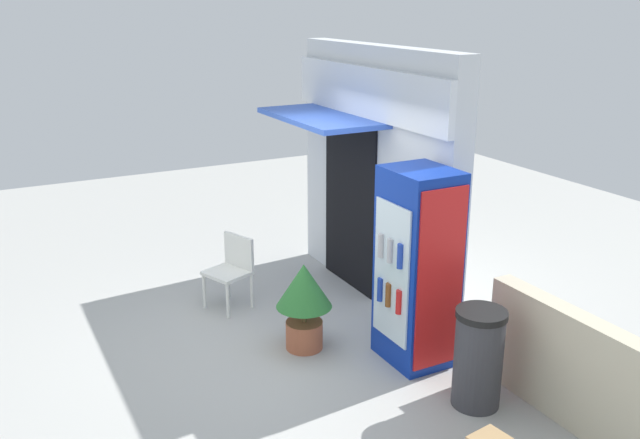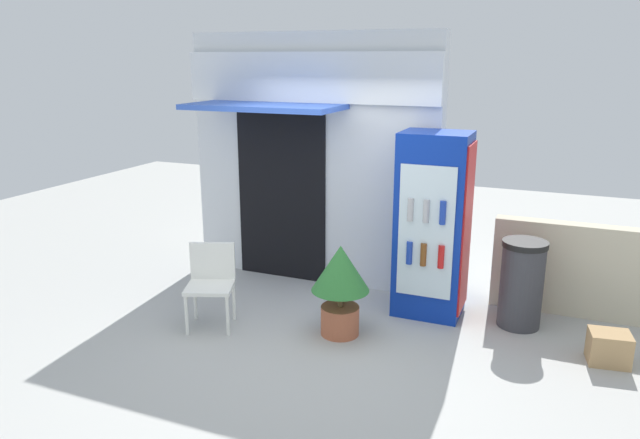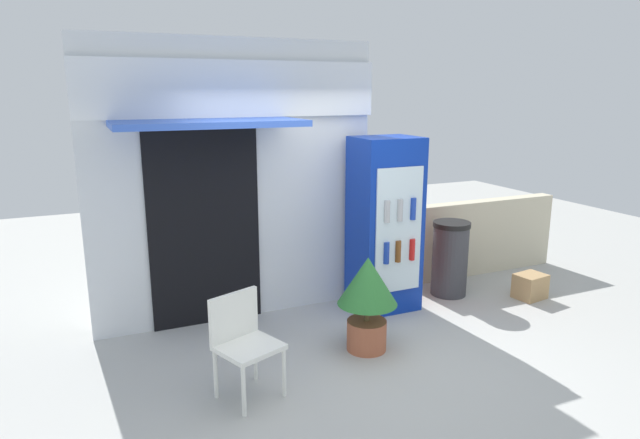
# 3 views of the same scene
# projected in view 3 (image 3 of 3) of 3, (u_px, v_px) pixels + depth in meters

# --- Properties ---
(ground) EXTENTS (16.00, 16.00, 0.00)m
(ground) POSITION_uv_depth(u_px,v_px,m) (353.00, 363.00, 5.11)
(ground) COLOR #B2B2AD
(storefront_building) EXTENTS (3.12, 1.11, 3.01)m
(storefront_building) POSITION_uv_depth(u_px,v_px,m) (233.00, 177.00, 5.89)
(storefront_building) COLOR silver
(storefront_building) RESTS_ON ground
(drink_cooler) EXTENTS (0.73, 0.65, 1.98)m
(drink_cooler) POSITION_uv_depth(u_px,v_px,m) (385.00, 224.00, 6.22)
(drink_cooler) COLOR #0C2D9E
(drink_cooler) RESTS_ON ground
(plastic_chair) EXTENTS (0.59, 0.57, 0.86)m
(plastic_chair) POSITION_uv_depth(u_px,v_px,m) (243.00, 337.00, 4.49)
(plastic_chair) COLOR white
(plastic_chair) RESTS_ON ground
(potted_plant_near_shop) EXTENTS (0.58, 0.58, 0.94)m
(potted_plant_near_shop) POSITION_uv_depth(u_px,v_px,m) (367.00, 293.00, 5.25)
(potted_plant_near_shop) COLOR #AD5B3D
(potted_plant_near_shop) RESTS_ON ground
(trash_bin) EXTENTS (0.45, 0.45, 0.92)m
(trash_bin) POSITION_uv_depth(u_px,v_px,m) (450.00, 258.00, 6.73)
(trash_bin) COLOR #38383D
(trash_bin) RESTS_ON ground
(stone_boundary_wall) EXTENTS (2.43, 0.20, 1.02)m
(stone_boundary_wall) POSITION_uv_depth(u_px,v_px,m) (478.00, 237.00, 7.53)
(stone_boundary_wall) COLOR beige
(stone_boundary_wall) RESTS_ON ground
(cardboard_box) EXTENTS (0.39, 0.33, 0.30)m
(cardboard_box) POSITION_uv_depth(u_px,v_px,m) (530.00, 286.00, 6.67)
(cardboard_box) COLOR tan
(cardboard_box) RESTS_ON ground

